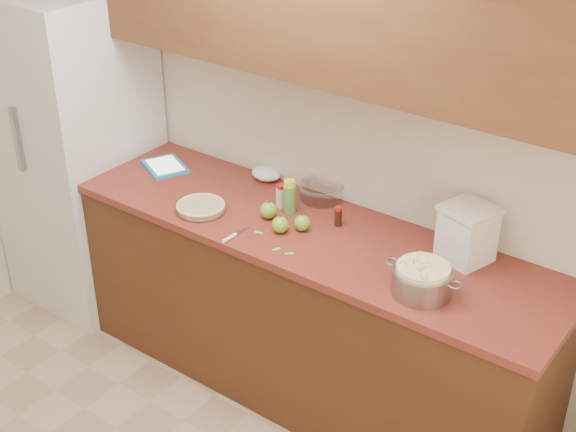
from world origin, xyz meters
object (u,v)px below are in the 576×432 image
Objects in this scene: flour_canister at (467,233)px; tablet at (165,166)px; colander at (422,280)px; pie at (201,207)px.

tablet is (-1.65, -0.12, -0.12)m from flour_canister.
tablet is at bearing 172.35° from colander.
pie is 0.52m from tablet.
tablet is (-1.63, 0.22, -0.05)m from colander.
pie is 1.16m from colander.
flour_canister is at bearing 85.26° from colander.
pie is 0.80× the size of tablet.
tablet is at bearing -176.00° from flour_canister.
flour_canister is at bearing 16.57° from pie.
flour_canister is (0.03, 0.33, 0.07)m from colander.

